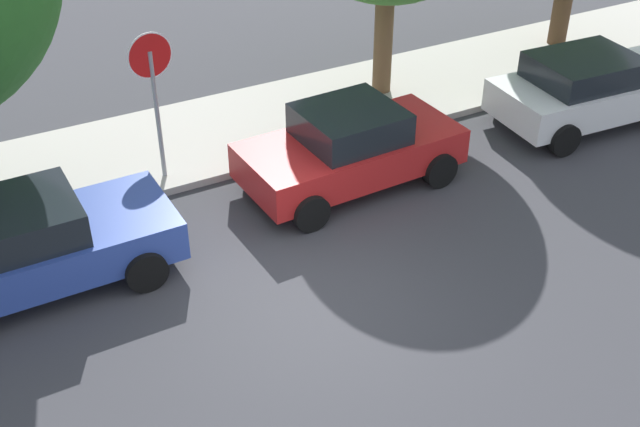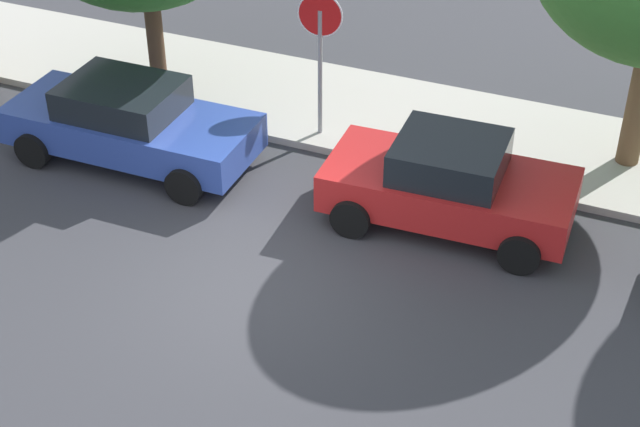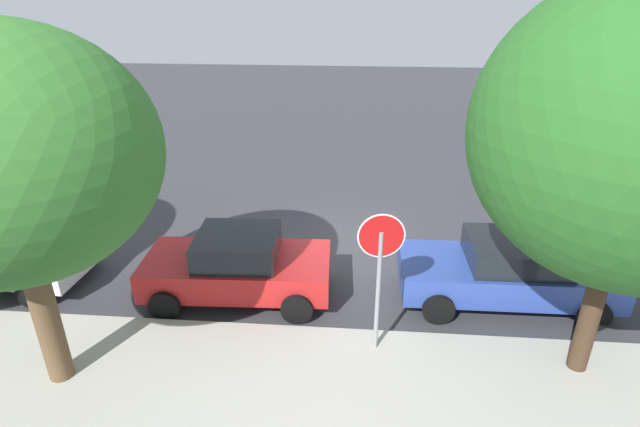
# 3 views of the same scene
# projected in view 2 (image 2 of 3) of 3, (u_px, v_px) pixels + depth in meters

# --- Properties ---
(ground_plane) EXTENTS (60.00, 60.00, 0.00)m
(ground_plane) POSITION_uv_depth(u_px,v_px,m) (255.00, 283.00, 14.43)
(ground_plane) COLOR #38383D
(sidewalk_curb) EXTENTS (32.00, 3.14, 0.14)m
(sidewalk_curb) POSITION_uv_depth(u_px,v_px,m) (379.00, 116.00, 18.42)
(sidewalk_curb) COLOR #B2ADA3
(sidewalk_curb) RESTS_ON ground_plane
(stop_sign) EXTENTS (0.79, 0.12, 2.81)m
(stop_sign) POSITION_uv_depth(u_px,v_px,m) (320.00, 41.00, 16.77)
(stop_sign) COLOR gray
(stop_sign) RESTS_ON ground_plane
(parked_car_blue) EXTENTS (4.39, 1.99, 1.44)m
(parked_car_blue) POSITION_uv_depth(u_px,v_px,m) (130.00, 122.00, 16.90)
(parked_car_blue) COLOR #2D479E
(parked_car_blue) RESTS_ON ground_plane
(parked_car_red) EXTENTS (3.95, 2.11, 1.48)m
(parked_car_red) POSITION_uv_depth(u_px,v_px,m) (449.00, 183.00, 15.30)
(parked_car_red) COLOR red
(parked_car_red) RESTS_ON ground_plane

